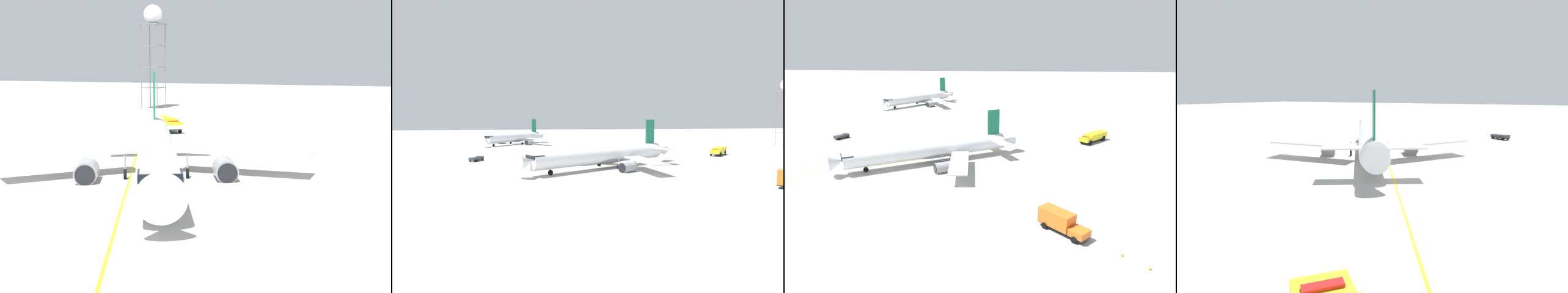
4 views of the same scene
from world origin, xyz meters
The scene contains 9 objects.
ground_plane centered at (0.00, 0.00, 0.00)m, with size 600.00×600.00×0.00m, color #ADAAA3.
airliner_main centered at (-5.12, -2.73, 2.96)m, with size 40.09×30.39×11.46m.
airliner_secondary centered at (18.11, -82.48, 3.11)m, with size 30.33×33.79×11.48m.
catering_truck_truck centered at (-30.62, 26.58, 1.66)m, with size 7.21×7.22×3.10m.
fire_tender_truck centered at (-47.22, -24.21, 1.54)m, with size 9.17×9.44×2.50m.
baggage_truck_truck centered at (26.13, -21.75, 0.72)m, with size 3.72×4.52×1.22m.
taxiway_centreline centered at (-5.55, -6.27, 0.00)m, with size 148.02×80.55×0.01m.
safety_cone_near centered at (-37.86, 32.42, 0.28)m, with size 0.36×0.36×0.55m.
safety_cone_mid centered at (-40.37, 35.05, 0.28)m, with size 0.36×0.36×0.55m.
Camera 3 is at (-22.45, 72.71, 26.49)m, focal length 31.56 mm.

